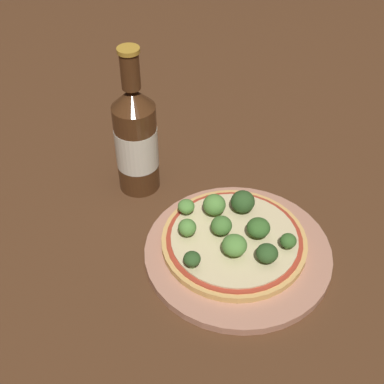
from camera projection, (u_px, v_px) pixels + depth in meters
The scene contains 14 objects.
ground_plane at pixel (223, 244), 0.75m from camera, with size 3.00×3.00×0.00m, color #4C2D19.
plate at pixel (238, 252), 0.73m from camera, with size 0.26×0.26×0.01m.
pizza at pixel (232, 243), 0.73m from camera, with size 0.20×0.20×0.01m.
broccoli_floret_0 at pixel (187, 228), 0.72m from camera, with size 0.02×0.02×0.03m.
broccoli_floret_1 at pixel (190, 258), 0.68m from camera, with size 0.02×0.02×0.02m.
broccoli_floret_2 at pixel (214, 205), 0.75m from camera, with size 0.03×0.03×0.03m.
broccoli_floret_3 at pixel (258, 228), 0.72m from camera, with size 0.03×0.03×0.03m.
broccoli_floret_4 at pixel (184, 208), 0.75m from camera, with size 0.02×0.02×0.02m.
broccoli_floret_5 at pixel (218, 224), 0.72m from camera, with size 0.03×0.03×0.03m.
broccoli_floret_6 at pixel (234, 245), 0.69m from camera, with size 0.03×0.03×0.03m.
broccoli_floret_7 at pixel (267, 253), 0.69m from camera, with size 0.03×0.03×0.03m.
broccoli_floret_8 at pixel (288, 241), 0.71m from camera, with size 0.02×0.02×0.02m.
broccoli_floret_9 at pixel (244, 202), 0.76m from camera, with size 0.03×0.03×0.03m.
beer_bottle at pixel (136, 139), 0.79m from camera, with size 0.06×0.06×0.24m.
Camera 1 is at (-0.44, -0.25, 0.56)m, focal length 50.00 mm.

